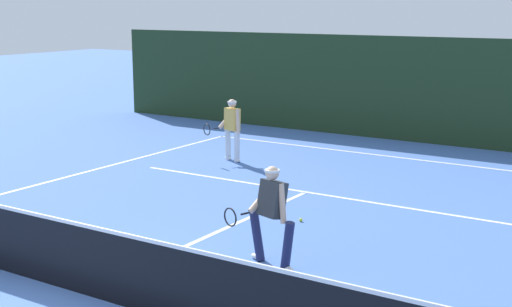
# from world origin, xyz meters

# --- Properties ---
(ground_plane) EXTENTS (80.00, 80.00, 0.00)m
(ground_plane) POSITION_xyz_m (0.00, 0.00, 0.00)
(ground_plane) COLOR #4970BB
(court_line_baseline_far) EXTENTS (10.68, 0.10, 0.01)m
(court_line_baseline_far) POSITION_xyz_m (0.00, 10.91, 0.00)
(court_line_baseline_far) COLOR white
(court_line_baseline_far) RESTS_ON ground_plane
(court_line_service) EXTENTS (8.71, 0.10, 0.01)m
(court_line_service) POSITION_xyz_m (0.00, 6.50, 0.00)
(court_line_service) COLOR white
(court_line_service) RESTS_ON ground_plane
(court_line_centre) EXTENTS (0.10, 6.40, 0.01)m
(court_line_centre) POSITION_xyz_m (0.00, 3.20, 0.00)
(court_line_centre) COLOR white
(court_line_centre) RESTS_ON ground_plane
(tennis_net) EXTENTS (11.70, 0.09, 1.06)m
(tennis_net) POSITION_xyz_m (0.00, 0.00, 0.53)
(tennis_net) COLOR #1E4723
(tennis_net) RESTS_ON ground_plane
(player_near) EXTENTS (1.05, 0.88, 1.57)m
(player_near) POSITION_xyz_m (1.66, 2.36, 0.86)
(player_near) COLOR #1E234C
(player_near) RESTS_ON ground_plane
(player_far) EXTENTS (0.92, 0.86, 1.59)m
(player_far) POSITION_xyz_m (-3.11, 8.22, 0.87)
(player_far) COLOR silver
(player_far) RESTS_ON ground_plane
(tennis_ball) EXTENTS (0.07, 0.07, 0.07)m
(tennis_ball) POSITION_xyz_m (0.94, 4.58, 0.03)
(tennis_ball) COLOR #D1E033
(tennis_ball) RESTS_ON ground_plane
(back_fence_windscreen) EXTENTS (21.89, 0.12, 3.04)m
(back_fence_windscreen) POSITION_xyz_m (0.00, 13.26, 1.52)
(back_fence_windscreen) COLOR #20361D
(back_fence_windscreen) RESTS_ON ground_plane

